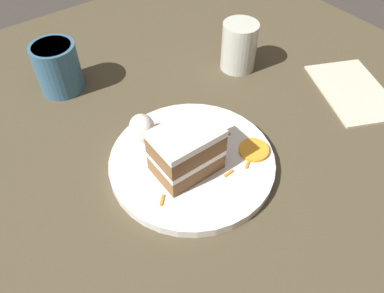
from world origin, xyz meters
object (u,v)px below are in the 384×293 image
at_px(cake_slice, 186,151).
at_px(orange_garnish, 254,150).
at_px(plate, 192,162).
at_px(menu_card, 353,91).
at_px(coffee_mug, 57,66).
at_px(cream_dollop, 142,128).
at_px(drinking_glass, 239,49).

bearing_deg(cake_slice, orange_garnish, 70.99).
relative_size(plate, menu_card, 1.42).
bearing_deg(cake_slice, coffee_mug, -168.32).
xyz_separation_m(plate, menu_card, (0.04, 0.38, -0.01)).
relative_size(cake_slice, cream_dollop, 2.04).
bearing_deg(orange_garnish, cream_dollop, -136.11).
relative_size(plate, orange_garnish, 5.44).
relative_size(orange_garnish, drinking_glass, 0.50).
relative_size(cream_dollop, menu_card, 0.26).
xyz_separation_m(plate, cake_slice, (0.01, -0.02, 0.05)).
relative_size(cake_slice, menu_card, 0.52).
distance_m(coffee_mug, menu_card, 0.60).
xyz_separation_m(cream_dollop, drinking_glass, (-0.08, 0.29, 0.00)).
height_order(cake_slice, cream_dollop, cake_slice).
xyz_separation_m(drinking_glass, menu_card, (0.21, 0.13, -0.04)).
bearing_deg(plate, coffee_mug, -164.76).
relative_size(plate, cream_dollop, 5.52).
bearing_deg(cake_slice, drinking_glass, 123.57).
relative_size(orange_garnish, coffee_mug, 0.51).
distance_m(cream_dollop, orange_garnish, 0.19).
distance_m(plate, menu_card, 0.39).
distance_m(plate, cake_slice, 0.06).
height_order(coffee_mug, menu_card, coffee_mug).
height_order(cake_slice, coffee_mug, same).
bearing_deg(orange_garnish, plate, -118.11).
height_order(plate, coffee_mug, coffee_mug).
bearing_deg(orange_garnish, menu_card, 91.72).
xyz_separation_m(drinking_glass, coffee_mug, (-0.16, -0.34, 0.01)).
xyz_separation_m(plate, drinking_glass, (-0.17, 0.25, 0.04)).
height_order(cream_dollop, menu_card, cream_dollop).
xyz_separation_m(plate, coffee_mug, (-0.33, -0.09, 0.05)).
distance_m(cake_slice, drinking_glass, 0.32).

